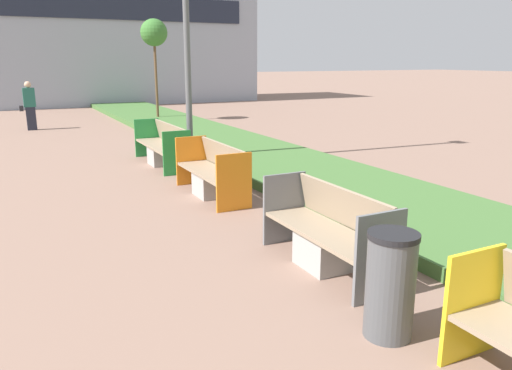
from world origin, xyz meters
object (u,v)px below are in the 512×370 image
bench_grey_frame (327,237)px  sapling_tree_far (154,34)px  bench_green_frame (163,148)px  bench_orange_frame (213,176)px  pedestrian_walking (30,106)px  litter_bin (390,285)px

bench_grey_frame → sapling_tree_far: 15.29m
bench_grey_frame → bench_green_frame: size_ratio=0.80×
bench_orange_frame → sapling_tree_far: 11.88m
bench_green_frame → pedestrian_walking: 8.11m
sapling_tree_far → pedestrian_walking: 5.25m
bench_orange_frame → litter_bin: litter_bin is taller
bench_grey_frame → bench_orange_frame: size_ratio=0.95×
litter_bin → sapling_tree_far: bearing=80.7°
litter_bin → pedestrian_walking: (-1.95, 15.88, 0.35)m
bench_orange_frame → bench_green_frame: size_ratio=0.84×
bench_grey_frame → bench_green_frame: 6.63m
bench_grey_frame → pedestrian_walking: 14.58m
bench_grey_frame → litter_bin: size_ratio=2.01×
bench_green_frame → pedestrian_walking: (-2.35, 7.75, 0.46)m
bench_orange_frame → litter_bin: size_ratio=2.12×
bench_orange_frame → sapling_tree_far: sapling_tree_far is taller
bench_orange_frame → bench_green_frame: bearing=89.9°
pedestrian_walking → bench_orange_frame: bearing=-77.8°
sapling_tree_far → bench_grey_frame: bearing=-98.7°
sapling_tree_far → bench_green_frame: bearing=-105.4°
bench_orange_frame → pedestrian_walking: size_ratio=1.23×
bench_green_frame → litter_bin: (-0.40, -8.13, 0.11)m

